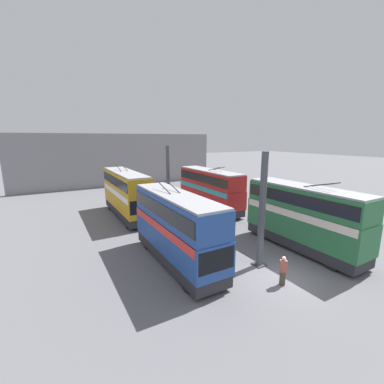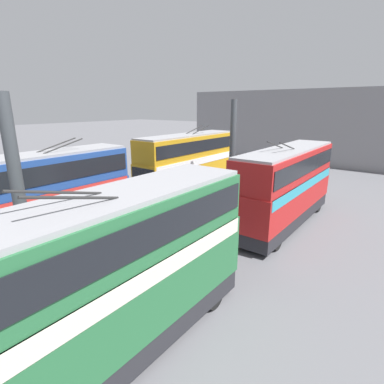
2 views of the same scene
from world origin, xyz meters
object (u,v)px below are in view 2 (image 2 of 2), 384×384
Objects in this scene: bus_left_far at (286,182)px; bus_left_near at (117,268)px; bus_right_far at (188,160)px; bus_right_near at (44,192)px; person_by_right_row at (28,250)px; oil_drum at (11,268)px.

bus_left_near is at bearing -180.00° from bus_left_far.
bus_left_far is 9.80m from bus_right_far.
bus_left_far is at bearing -42.75° from bus_right_near.
bus_left_near is at bearing -86.82° from person_by_right_row.
bus_right_far is (2.27, 9.53, 0.08)m from bus_left_far.
bus_left_far is at bearing 0.00° from bus_left_near.
bus_left_near is 5.90× the size of person_by_right_row.
person_by_right_row is at bearing 16.18° from oil_drum.
oil_drum is at bearing -155.44° from person_by_right_row.
person_by_right_row is at bearing -171.93° from bus_right_far.
bus_left_far is 11.61× the size of oil_drum.
bus_left_near reaches higher than oil_drum.
bus_left_near is 7.75m from person_by_right_row.
bus_left_near is 7.58m from oil_drum.
bus_left_near reaches higher than person_by_right_row.
bus_left_far is at bearing -103.42° from bus_right_far.
bus_left_far reaches higher than oil_drum.
bus_left_near is at bearing -148.19° from bus_right_far.
bus_right_far reaches higher than oil_drum.
person_by_right_row is (0.68, 7.45, -2.01)m from bus_left_near.
person_by_right_row is (-12.42, 7.45, -1.92)m from bus_left_far.
oil_drum is at bearing -171.44° from bus_right_far.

